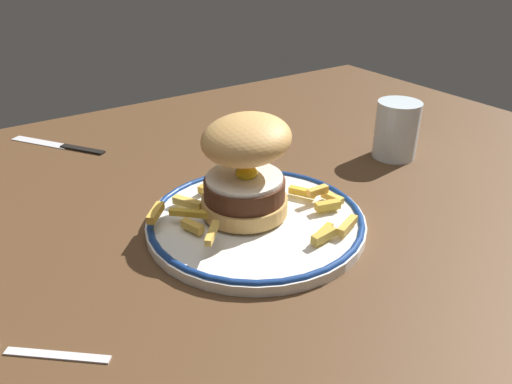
# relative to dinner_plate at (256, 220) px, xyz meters

# --- Properties ---
(ground_plane) EXTENTS (1.34, 1.09, 0.04)m
(ground_plane) POSITION_rel_dinner_plate_xyz_m (-0.03, -0.02, -0.03)
(ground_plane) COLOR #50341E
(dinner_plate) EXTENTS (0.26, 0.26, 0.02)m
(dinner_plate) POSITION_rel_dinner_plate_xyz_m (0.00, 0.00, 0.00)
(dinner_plate) COLOR white
(dinner_plate) RESTS_ON ground_plane
(burger) EXTENTS (0.13, 0.12, 0.12)m
(burger) POSITION_rel_dinner_plate_xyz_m (-0.00, 0.02, 0.07)
(burger) COLOR tan
(burger) RESTS_ON dinner_plate
(fries_pile) EXTENTS (0.22, 0.20, 0.02)m
(fries_pile) POSITION_rel_dinner_plate_xyz_m (0.00, 0.00, 0.01)
(fries_pile) COLOR #EDAA44
(fries_pile) RESTS_ON dinner_plate
(water_glass) EXTENTS (0.07, 0.07, 0.09)m
(water_glass) POSITION_rel_dinner_plate_xyz_m (0.29, 0.05, 0.03)
(water_glass) COLOR silver
(water_glass) RESTS_ON ground_plane
(knife) EXTENTS (0.11, 0.16, 0.01)m
(knife) POSITION_rel_dinner_plate_xyz_m (-0.12, 0.37, -0.01)
(knife) COLOR black
(knife) RESTS_ON ground_plane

